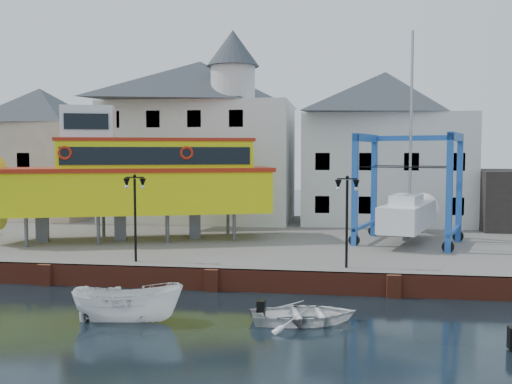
# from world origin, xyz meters

# --- Properties ---
(ground) EXTENTS (140.00, 140.00, 0.00)m
(ground) POSITION_xyz_m (0.00, 0.00, 0.00)
(ground) COLOR black
(ground) RESTS_ON ground
(hardstanding) EXTENTS (44.00, 22.00, 1.00)m
(hardstanding) POSITION_xyz_m (0.00, 11.00, 0.50)
(hardstanding) COLOR #605952
(hardstanding) RESTS_ON ground
(quay_wall) EXTENTS (44.00, 0.47, 1.00)m
(quay_wall) POSITION_xyz_m (-0.00, 0.10, 0.50)
(quay_wall) COLOR maroon
(quay_wall) RESTS_ON ground
(building_pink) EXTENTS (8.00, 7.00, 10.30)m
(building_pink) POSITION_xyz_m (-18.00, 18.00, 6.15)
(building_pink) COLOR tan
(building_pink) RESTS_ON hardstanding
(building_white_main) EXTENTS (14.00, 8.30, 14.00)m
(building_white_main) POSITION_xyz_m (-4.87, 18.39, 7.34)
(building_white_main) COLOR silver
(building_white_main) RESTS_ON hardstanding
(building_white_right) EXTENTS (12.00, 8.00, 11.20)m
(building_white_right) POSITION_xyz_m (9.00, 19.00, 6.60)
(building_white_right) COLOR silver
(building_white_right) RESTS_ON hardstanding
(lamp_post_left) EXTENTS (1.12, 0.32, 4.20)m
(lamp_post_left) POSITION_xyz_m (-4.00, 1.20, 4.17)
(lamp_post_left) COLOR black
(lamp_post_left) RESTS_ON hardstanding
(lamp_post_right) EXTENTS (1.12, 0.32, 4.20)m
(lamp_post_right) POSITION_xyz_m (6.00, 1.20, 4.17)
(lamp_post_right) COLOR black
(lamp_post_right) RESTS_ON hardstanding
(tour_boat) EXTENTS (18.56, 9.66, 7.89)m
(tour_boat) POSITION_xyz_m (-7.21, 7.47, 4.72)
(tour_boat) COLOR #59595E
(tour_boat) RESTS_ON hardstanding
(travel_lift) EXTENTS (6.74, 8.27, 12.13)m
(travel_lift) POSITION_xyz_m (9.79, 9.29, 3.03)
(travel_lift) COLOR #1F4FA8
(travel_lift) RESTS_ON hardstanding
(motorboat_a) EXTENTS (4.27, 2.04, 1.59)m
(motorboat_a) POSITION_xyz_m (-2.03, -5.06, 0.00)
(motorboat_a) COLOR white
(motorboat_a) RESTS_ON ground
(motorboat_b) EXTENTS (4.51, 3.69, 0.82)m
(motorboat_b) POSITION_xyz_m (4.40, -4.14, 0.00)
(motorboat_b) COLOR white
(motorboat_b) RESTS_ON ground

